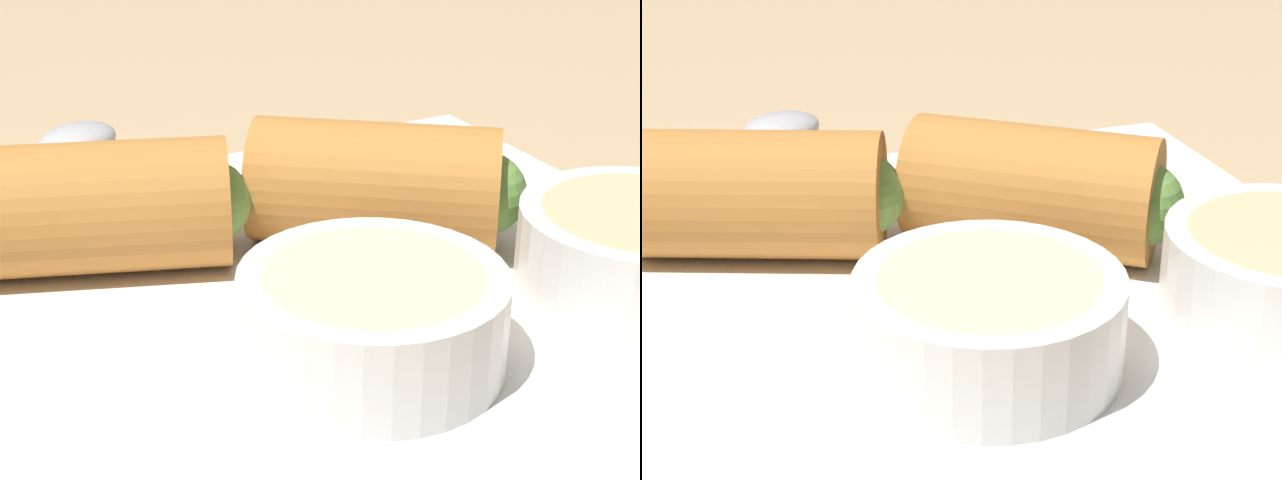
{
  "view_description": "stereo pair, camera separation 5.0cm",
  "coord_description": "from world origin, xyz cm",
  "views": [
    {
      "loc": [
        18.43,
        28.41,
        20.67
      ],
      "look_at": [
        3.49,
        -0.16,
        5.34
      ],
      "focal_mm": 60.0,
      "sensor_mm": 36.0,
      "label": 1
    },
    {
      "loc": [
        13.83,
        30.38,
        20.67
      ],
      "look_at": [
        3.49,
        -0.16,
        5.34
      ],
      "focal_mm": 60.0,
      "sensor_mm": 36.0,
      "label": 2
    }
  ],
  "objects": [
    {
      "name": "roll_front_right",
      "position": [
        -0.43,
        -2.25,
        5.8
      ],
      "size": [
        9.91,
        9.01,
        4.6
      ],
      "color": "#B77533",
      "rests_on": "serving_plate"
    },
    {
      "name": "table_surface",
      "position": [
        0.0,
        0.0,
        1.0
      ],
      "size": [
        180.0,
        140.0,
        2.0
      ],
      "color": "tan",
      "rests_on": "ground"
    },
    {
      "name": "serving_plate",
      "position": [
        3.49,
        -0.16,
        2.76
      ],
      "size": [
        28.53,
        27.03,
        1.5
      ],
      "color": "white",
      "rests_on": "table_surface"
    },
    {
      "name": "dipping_bowl_near",
      "position": [
        4.32,
        4.78,
        5.14
      ],
      "size": [
        8.04,
        8.04,
        3.01
      ],
      "color": "silver",
      "rests_on": "serving_plate"
    },
    {
      "name": "spoon",
      "position": [
        7.13,
        -20.16,
        2.67
      ],
      "size": [
        15.76,
        9.23,
        1.45
      ],
      "color": "#B2B2B7",
      "rests_on": "table_surface"
    },
    {
      "name": "roll_front_left",
      "position": [
        9.06,
        -5.02,
        5.8
      ],
      "size": [
        10.02,
        7.37,
        4.6
      ],
      "color": "#B77533",
      "rests_on": "serving_plate"
    }
  ]
}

